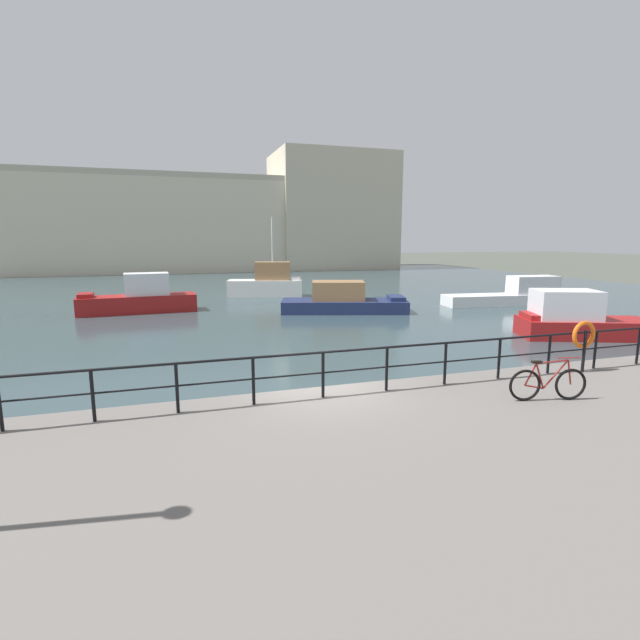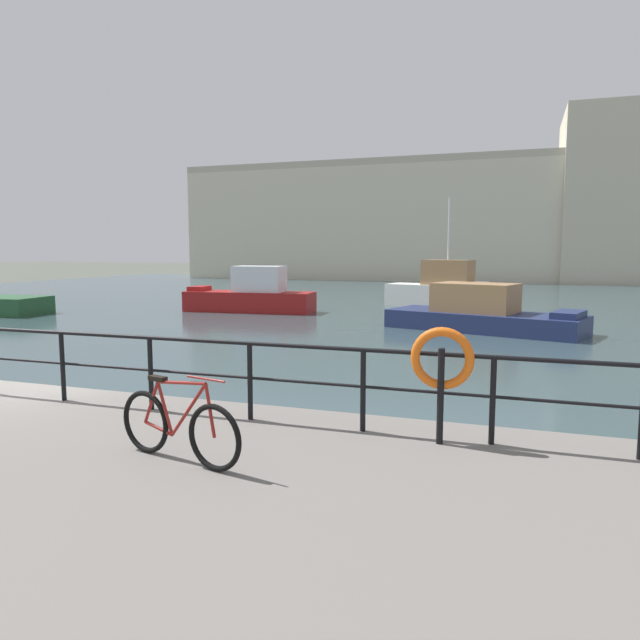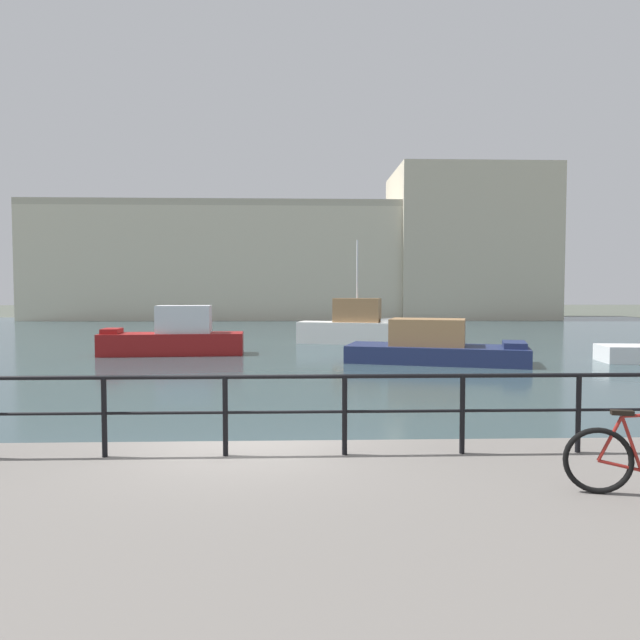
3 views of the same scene
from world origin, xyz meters
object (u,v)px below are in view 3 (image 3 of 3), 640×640
(moored_white_yacht, at_px, (350,326))
(moored_harbor_tender, at_px, (435,347))
(moored_blue_motorboat, at_px, (175,337))
(harbor_building, at_px, (348,259))

(moored_white_yacht, height_order, moored_harbor_tender, moored_white_yacht)
(moored_blue_motorboat, height_order, moored_harbor_tender, moored_blue_motorboat)
(moored_blue_motorboat, bearing_deg, harbor_building, -110.94)
(harbor_building, xyz_separation_m, moored_blue_motorboat, (-11.49, -37.42, -5.81))
(harbor_building, distance_m, moored_blue_motorboat, 39.57)
(moored_white_yacht, bearing_deg, harbor_building, 100.58)
(harbor_building, xyz_separation_m, moored_harbor_tender, (0.37, -41.00, -5.99))
(harbor_building, relative_size, moored_blue_motorboat, 8.23)
(harbor_building, bearing_deg, moored_blue_motorboat, -107.06)
(moored_blue_motorboat, relative_size, moored_harbor_tender, 0.86)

